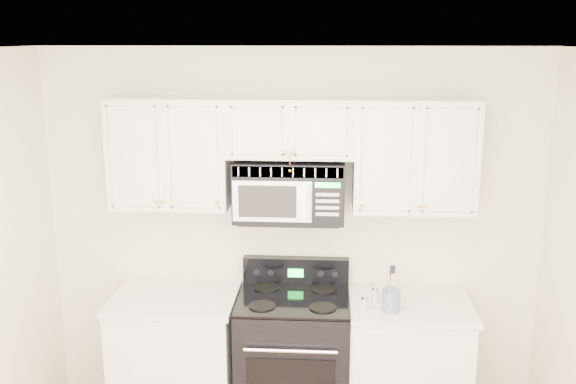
{
  "coord_description": "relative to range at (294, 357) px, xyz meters",
  "views": [
    {
      "loc": [
        0.26,
        -2.63,
        2.67
      ],
      "look_at": [
        0.0,
        1.3,
        1.7
      ],
      "focal_mm": 40.0,
      "sensor_mm": 36.0,
      "label": 1
    }
  ],
  "objects": [
    {
      "name": "room",
      "position": [
        -0.03,
        -1.43,
        0.82
      ],
      "size": [
        3.51,
        3.51,
        2.61
      ],
      "color": "#8E6342",
      "rests_on": "ground"
    },
    {
      "name": "base_cabinet_left",
      "position": [
        -0.83,
        0.01,
        -0.06
      ],
      "size": [
        0.86,
        0.65,
        0.92
      ],
      "color": "white",
      "rests_on": "ground"
    },
    {
      "name": "base_cabinet_right",
      "position": [
        0.77,
        0.01,
        -0.06
      ],
      "size": [
        0.86,
        0.65,
        0.92
      ],
      "color": "white",
      "rests_on": "ground"
    },
    {
      "name": "range",
      "position": [
        0.0,
        0.0,
        0.0
      ],
      "size": [
        0.76,
        0.69,
        1.12
      ],
      "color": "black",
      "rests_on": "ground"
    },
    {
      "name": "upper_cabinets",
      "position": [
        -0.03,
        0.15,
        1.45
      ],
      "size": [
        2.44,
        0.37,
        0.75
      ],
      "color": "white",
      "rests_on": "ground"
    },
    {
      "name": "microwave",
      "position": [
        -0.04,
        0.13,
        1.17
      ],
      "size": [
        0.74,
        0.42,
        0.41
      ],
      "color": "black",
      "rests_on": "ground"
    },
    {
      "name": "utensil_crock",
      "position": [
        0.64,
        -0.15,
        0.51
      ],
      "size": [
        0.12,
        0.12,
        0.32
      ],
      "color": "slate",
      "rests_on": "base_cabinet_right"
    },
    {
      "name": "shaker_salt",
      "position": [
        0.55,
        -0.01,
        0.49
      ],
      "size": [
        0.04,
        0.04,
        0.11
      ],
      "color": "#B5B5C0",
      "rests_on": "base_cabinet_right"
    },
    {
      "name": "shaker_pepper",
      "position": [
        0.47,
        -0.14,
        0.48
      ],
      "size": [
        0.04,
        0.04,
        0.09
      ],
      "color": "#B5B5C0",
      "rests_on": "base_cabinet_right"
    }
  ]
}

